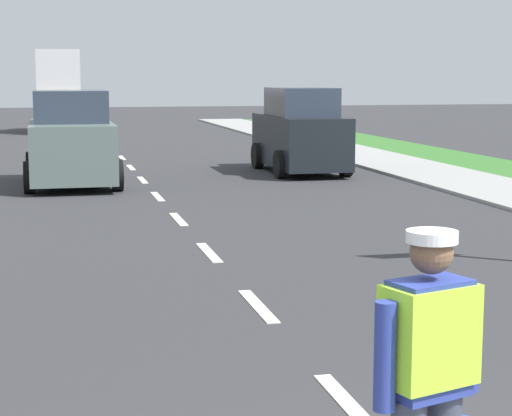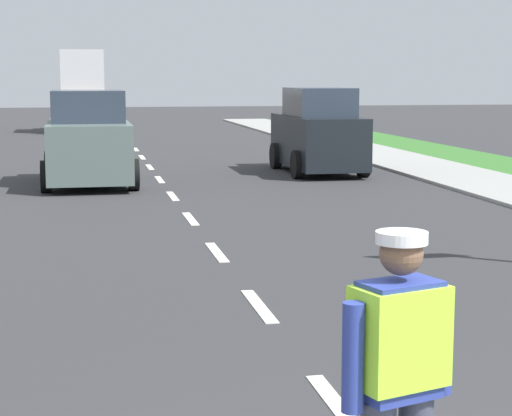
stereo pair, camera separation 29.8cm
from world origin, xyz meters
name	(u,v)px [view 2 (the right image)]	position (x,y,z in m)	size (l,w,h in m)	color
ground_plane	(149,166)	(0.00, 21.00, 0.00)	(96.00, 96.00, 0.00)	#333335
lane_center_line	(139,153)	(0.00, 25.20, 0.00)	(0.14, 46.40, 0.01)	silver
road_worker	(401,375)	(-0.26, 0.73, 0.93)	(0.71, 0.52, 1.67)	#383D4C
delivery_truck	(83,95)	(-1.65, 36.95, 1.61)	(2.16, 4.60, 3.54)	gray
car_oncoming_second	(89,141)	(-1.63, 17.02, 0.98)	(2.05, 3.82, 2.12)	slate
car_parked_far	(318,134)	(4.09, 18.52, 0.99)	(1.86, 3.90, 2.14)	black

